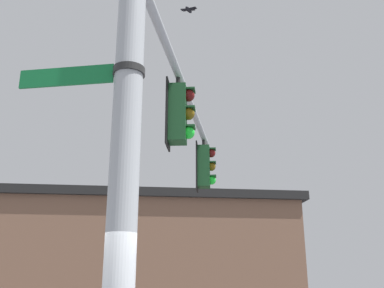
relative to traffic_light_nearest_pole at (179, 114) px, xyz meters
name	(u,v)px	position (x,y,z in m)	size (l,w,h in m)	color
signal_pole	(125,165)	(2.90, -0.26, -1.72)	(0.31, 0.31, 6.37)	#ADB2B7
mast_arm	(188,99)	(-1.09, 0.07, 0.77)	(0.14, 0.14, 8.01)	#ADB2B7
traffic_light_nearest_pole	(179,114)	(0.00, 0.00, 0.00)	(0.54, 0.49, 1.31)	black
traffic_light_mid_inner	(205,166)	(-3.57, 0.29, 0.00)	(0.54, 0.49, 1.31)	black
street_name_sign	(101,74)	(2.87, -0.57, -0.66)	(0.35, 1.46, 0.22)	#147238
bird_flying	(189,10)	(-0.55, 0.12, 2.50)	(0.25, 0.35, 0.10)	black
storefront_building	(134,272)	(-11.20, -2.90, -2.27)	(10.57, 13.24, 5.25)	brown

